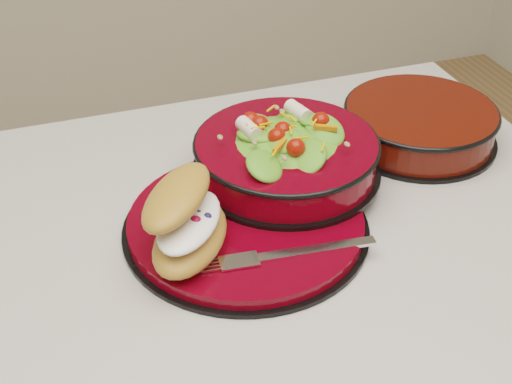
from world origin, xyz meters
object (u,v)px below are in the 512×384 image
object	(u,v)px
salad_bowl	(286,149)
extra_bowl	(420,123)
dinner_plate	(247,224)
fork	(293,253)
croissant	(188,220)

from	to	relation	value
salad_bowl	extra_bowl	bearing A→B (deg)	11.17
dinner_plate	extra_bowl	bearing A→B (deg)	21.57
dinner_plate	extra_bowl	distance (m)	0.33
salad_bowl	fork	bearing A→B (deg)	-108.04
salad_bowl	croissant	world-z (taller)	salad_bowl
fork	dinner_plate	bearing A→B (deg)	24.65
croissant	extra_bowl	bearing A→B (deg)	-34.69
salad_bowl	croissant	size ratio (longest dim) A/B	1.47
salad_bowl	fork	distance (m)	0.17
dinner_plate	salad_bowl	size ratio (longest dim) A/B	1.21
salad_bowl	extra_bowl	xyz separation A→B (m)	(0.22, 0.04, -0.03)
fork	extra_bowl	size ratio (longest dim) A/B	0.81
salad_bowl	extra_bowl	distance (m)	0.23
croissant	fork	xyz separation A→B (m)	(0.11, -0.05, -0.04)
dinner_plate	croissant	bearing A→B (deg)	-157.91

